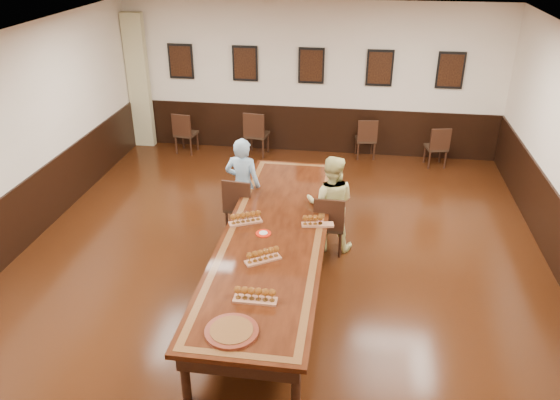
% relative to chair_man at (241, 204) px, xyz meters
% --- Properties ---
extents(floor, '(8.00, 10.00, 0.02)m').
position_rel_chair_man_xyz_m(floor, '(0.74, -1.24, -0.51)').
color(floor, black).
rests_on(floor, ground).
extents(ceiling, '(8.00, 10.00, 0.02)m').
position_rel_chair_man_xyz_m(ceiling, '(0.74, -1.24, 2.71)').
color(ceiling, white).
rests_on(ceiling, floor).
extents(wall_back, '(8.00, 0.02, 3.20)m').
position_rel_chair_man_xyz_m(wall_back, '(0.74, 3.77, 1.10)').
color(wall_back, '#F4E3CC').
rests_on(wall_back, floor).
extents(chair_man, '(0.52, 0.56, 0.99)m').
position_rel_chair_man_xyz_m(chair_man, '(0.00, 0.00, 0.00)').
color(chair_man, black).
rests_on(chair_man, floor).
extents(chair_woman, '(0.46, 0.50, 0.97)m').
position_rel_chair_man_xyz_m(chair_woman, '(1.44, -0.37, -0.01)').
color(chair_woman, black).
rests_on(chair_woman, floor).
extents(spare_chair_a, '(0.49, 0.52, 0.91)m').
position_rel_chair_man_xyz_m(spare_chair_a, '(-1.93, 3.27, -0.04)').
color(spare_chair_a, black).
rests_on(spare_chair_a, floor).
extents(spare_chair_b, '(0.52, 0.55, 0.99)m').
position_rel_chair_man_xyz_m(spare_chair_b, '(-0.37, 3.36, -0.00)').
color(spare_chair_b, black).
rests_on(spare_chair_b, floor).
extents(spare_chair_c, '(0.47, 0.51, 0.89)m').
position_rel_chair_man_xyz_m(spare_chair_c, '(1.96, 3.54, -0.05)').
color(spare_chair_c, black).
rests_on(spare_chair_c, floor).
extents(spare_chair_d, '(0.49, 0.52, 0.87)m').
position_rel_chair_man_xyz_m(spare_chair_d, '(3.40, 3.28, -0.06)').
color(spare_chair_d, black).
rests_on(spare_chair_d, floor).
extents(person_man, '(0.62, 0.45, 1.58)m').
position_rel_chair_man_xyz_m(person_man, '(0.01, 0.10, 0.30)').
color(person_man, '#4B8BBC').
rests_on(person_man, floor).
extents(person_woman, '(0.76, 0.59, 1.52)m').
position_rel_chair_man_xyz_m(person_woman, '(1.44, -0.26, 0.26)').
color(person_woman, '#EEE794').
rests_on(person_woman, floor).
extents(pink_phone, '(0.08, 0.16, 0.01)m').
position_rel_chair_man_xyz_m(pink_phone, '(1.34, -0.92, 0.26)').
color(pink_phone, '#D04579').
rests_on(pink_phone, conference_table).
extents(curtain, '(0.45, 0.18, 2.90)m').
position_rel_chair_man_xyz_m(curtain, '(-3.01, 3.58, 0.95)').
color(curtain, '#BDB582').
rests_on(curtain, floor).
extents(wainscoting, '(8.00, 10.00, 1.00)m').
position_rel_chair_man_xyz_m(wainscoting, '(0.74, -1.24, 0.00)').
color(wainscoting, black).
rests_on(wainscoting, floor).
extents(conference_table, '(1.40, 5.00, 0.76)m').
position_rel_chair_man_xyz_m(conference_table, '(0.74, -1.24, 0.12)').
color(conference_table, black).
rests_on(conference_table, floor).
extents(posters, '(6.14, 0.04, 0.74)m').
position_rel_chair_man_xyz_m(posters, '(0.74, 3.70, 1.40)').
color(posters, black).
rests_on(posters, wall_back).
extents(flight_a, '(0.48, 0.34, 0.18)m').
position_rel_chair_man_xyz_m(flight_a, '(0.29, -1.04, 0.34)').
color(flight_a, '#9F6242').
rests_on(flight_a, conference_table).
extents(flight_b, '(0.46, 0.21, 0.17)m').
position_rel_chair_man_xyz_m(flight_b, '(1.28, -0.96, 0.33)').
color(flight_b, '#9F6242').
rests_on(flight_b, conference_table).
extents(flight_c, '(0.46, 0.37, 0.17)m').
position_rel_chair_man_xyz_m(flight_c, '(0.70, -1.96, 0.33)').
color(flight_c, '#9F6242').
rests_on(flight_c, conference_table).
extents(flight_d, '(0.49, 0.15, 0.18)m').
position_rel_chair_man_xyz_m(flight_d, '(0.76, -2.78, 0.34)').
color(flight_d, '#9F6242').
rests_on(flight_d, conference_table).
extents(red_plate_grp, '(0.21, 0.21, 0.03)m').
position_rel_chair_man_xyz_m(red_plate_grp, '(0.59, -1.31, 0.27)').
color(red_plate_grp, red).
rests_on(red_plate_grp, conference_table).
extents(carved_platter, '(0.64, 0.64, 0.04)m').
position_rel_chair_man_xyz_m(carved_platter, '(0.62, -3.33, 0.28)').
color(carved_platter, '#541B10').
rests_on(carved_platter, conference_table).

